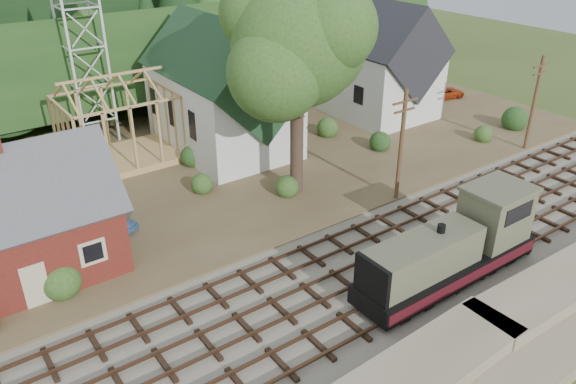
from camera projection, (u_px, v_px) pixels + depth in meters
ground at (374, 272)px, 31.45m from camera, size 140.00×140.00×0.00m
embankment at (504, 361)px, 25.33m from camera, size 64.00×5.00×1.60m
railroad_bed at (374, 270)px, 31.41m from camera, size 64.00×11.00×0.16m
village_flat at (216, 162)px, 44.35m from camera, size 64.00×26.00×0.30m
hillside at (109, 90)px, 61.72m from camera, size 70.00×28.96×12.74m
ridge at (66, 61)px, 73.25m from camera, size 80.00×20.00×12.00m
depot at (12, 226)px, 29.60m from camera, size 10.80×7.41×9.00m
church at (224, 91)px, 44.29m from camera, size 8.40×15.17×13.00m
farmhouse at (377, 66)px, 52.24m from camera, size 8.40×10.80×10.60m
timber_frame at (119, 126)px, 42.69m from camera, size 8.20×6.20×6.99m
lattice_tower at (79, 23)px, 43.90m from camera, size 3.20×3.20×12.12m
big_tree at (299, 49)px, 35.14m from camera, size 10.90×8.40×14.70m
telegraph_pole_near at (401, 145)px, 36.87m from camera, size 2.20×0.28×8.00m
telegraph_pole_far at (534, 102)px, 44.65m from camera, size 2.20×0.28×8.00m
locomotive at (455, 248)px, 29.83m from camera, size 11.45×2.86×4.60m
car_blue at (113, 221)px, 34.75m from camera, size 2.85×3.45×1.11m
car_red at (446, 93)px, 58.11m from camera, size 4.39×2.69×1.13m
patio_set at (42, 245)px, 29.15m from camera, size 2.41×2.41×2.68m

